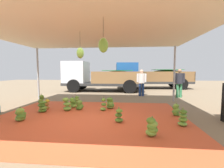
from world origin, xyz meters
The scene contains 21 objects.
ground_plane centered at (0.00, 3.00, 0.00)m, with size 40.00×40.00×0.00m, color #7F6B51.
tarp_orange centered at (0.00, 0.00, 0.01)m, with size 6.63×5.34×0.01m, color #D1512D.
tent_canopy centered at (0.00, -0.09, 2.90)m, with size 8.00×7.00×2.99m.
banana_bunch_0 centered at (-1.14, 0.85, 0.26)m, with size 0.41×0.41×0.57m.
banana_bunch_1 centered at (-1.07, 1.38, 0.22)m, with size 0.39×0.37×0.49m.
banana_bunch_2 centered at (2.91, -0.53, 0.24)m, with size 0.31×0.32×0.55m.
banana_bunch_3 centered at (-2.14, -0.52, 0.20)m, with size 0.44×0.42×0.45m.
banana_bunch_4 centered at (-2.00, 0.54, 0.22)m, with size 0.42×0.40×0.50m.
banana_bunch_5 centered at (0.35, 0.97, 0.24)m, with size 0.30×0.30×0.57m.
banana_bunch_6 centered at (-2.72, 1.70, 0.24)m, with size 0.36×0.40×0.54m.
banana_bunch_7 centered at (1.89, -1.33, 0.23)m, with size 0.40×0.37×0.50m.
banana_bunch_8 centered at (3.04, 0.50, 0.21)m, with size 0.38×0.34×0.48m.
banana_bunch_9 centered at (-2.07, 0.97, 0.21)m, with size 0.30×0.30×0.48m.
banana_bunch_10 centered at (0.58, 1.36, 0.23)m, with size 0.45×0.46×0.52m.
banana_bunch_11 centered at (-0.67, 1.05, 0.20)m, with size 0.41×0.41×0.44m.
banana_bunch_13 centered at (1.03, -0.36, 0.20)m, with size 0.33×0.36×0.48m.
banana_bunch_14 centered at (-1.14, 2.07, 0.19)m, with size 0.37×0.36×0.45m.
cargo_truck_main centered at (-0.90, 7.21, 1.18)m, with size 6.31×2.40×2.40m.
cargo_truck_far centered at (3.49, 9.64, 1.20)m, with size 7.03×2.70×2.40m.
worker_0 centered at (2.26, 4.97, 1.00)m, with size 0.63×0.39×1.72m.
worker_1 centered at (4.50, 4.57, 1.02)m, with size 0.64×0.39×1.75m.
Camera 1 is at (1.25, -5.05, 1.60)m, focal length 24.41 mm.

